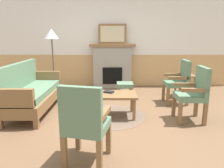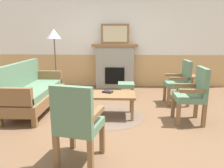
# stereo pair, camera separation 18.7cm
# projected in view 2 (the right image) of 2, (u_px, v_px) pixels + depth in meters

# --- Properties ---
(ground_plane) EXTENTS (14.00, 14.00, 0.00)m
(ground_plane) POSITION_uv_depth(u_px,v_px,m) (111.00, 116.00, 4.00)
(ground_plane) COLOR brown
(wall_back) EXTENTS (7.20, 0.14, 2.70)m
(wall_back) POSITION_uv_depth(u_px,v_px,m) (115.00, 43.00, 6.23)
(wall_back) COLOR white
(wall_back) RESTS_ON ground_plane
(fireplace) EXTENTS (1.30, 0.44, 1.28)m
(fireplace) POSITION_uv_depth(u_px,v_px,m) (115.00, 66.00, 6.14)
(fireplace) COLOR gray
(fireplace) RESTS_ON ground_plane
(framed_picture) EXTENTS (0.80, 0.04, 0.56)m
(framed_picture) POSITION_uv_depth(u_px,v_px,m) (115.00, 34.00, 5.94)
(framed_picture) COLOR brown
(framed_picture) RESTS_ON fireplace
(couch) EXTENTS (0.70, 1.80, 0.98)m
(couch) POSITION_uv_depth(u_px,v_px,m) (33.00, 91.00, 4.26)
(couch) COLOR brown
(couch) RESTS_ON ground_plane
(coffee_table) EXTENTS (0.96, 0.56, 0.44)m
(coffee_table) POSITION_uv_depth(u_px,v_px,m) (109.00, 97.00, 3.92)
(coffee_table) COLOR brown
(coffee_table) RESTS_ON ground_plane
(round_rug) EXTENTS (1.32, 1.32, 0.01)m
(round_rug) POSITION_uv_depth(u_px,v_px,m) (110.00, 116.00, 4.01)
(round_rug) COLOR brown
(round_rug) RESTS_ON ground_plane
(book_on_table) EXTENTS (0.22, 0.18, 0.03)m
(book_on_table) POSITION_uv_depth(u_px,v_px,m) (108.00, 92.00, 3.99)
(book_on_table) COLOR black
(book_on_table) RESTS_ON coffee_table
(footstool) EXTENTS (0.40, 0.40, 0.36)m
(footstool) POSITION_uv_depth(u_px,v_px,m) (126.00, 86.00, 5.20)
(footstool) COLOR brown
(footstool) RESTS_ON ground_plane
(armchair_near_fireplace) EXTENTS (0.49, 0.49, 0.98)m
(armchair_near_fireplace) POSITION_uv_depth(u_px,v_px,m) (180.00, 80.00, 4.61)
(armchair_near_fireplace) COLOR brown
(armchair_near_fireplace) RESTS_ON ground_plane
(armchair_by_window_left) EXTENTS (0.50, 0.50, 0.98)m
(armchair_by_window_left) POSITION_uv_depth(u_px,v_px,m) (193.00, 93.00, 3.61)
(armchair_by_window_left) COLOR brown
(armchair_by_window_left) RESTS_ON ground_plane
(armchair_front_left) EXTENTS (0.57, 0.57, 0.98)m
(armchair_front_left) POSITION_uv_depth(u_px,v_px,m) (77.00, 121.00, 2.41)
(armchair_front_left) COLOR brown
(armchair_front_left) RESTS_ON ground_plane
(side_table) EXTENTS (0.44, 0.44, 0.55)m
(side_table) POSITION_uv_depth(u_px,v_px,m) (188.00, 80.00, 5.17)
(side_table) COLOR brown
(side_table) RESTS_ON ground_plane
(floor_lamp_by_couch) EXTENTS (0.36, 0.36, 1.68)m
(floor_lamp_by_couch) POSITION_uv_depth(u_px,v_px,m) (54.00, 38.00, 5.28)
(floor_lamp_by_couch) COLOR #332D28
(floor_lamp_by_couch) RESTS_ON ground_plane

